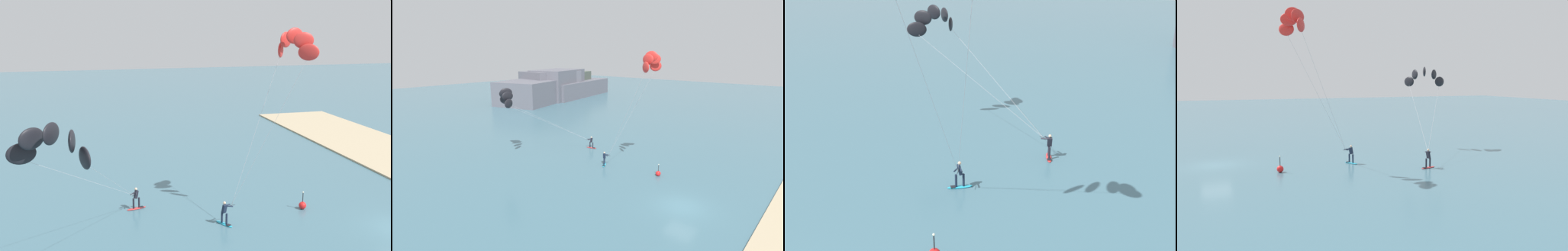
% 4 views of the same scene
% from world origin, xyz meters
% --- Properties ---
extents(kitesurfer_nearshore, '(4.29, 6.63, 13.37)m').
position_xyz_m(kitesurfer_nearshore, '(4.67, 6.53, 11.69)').
color(kitesurfer_nearshore, '#23ADD1').
rests_on(kitesurfer_nearshore, ground).
extents(kitesurfer_mid_water, '(12.00, 8.20, 9.00)m').
position_xyz_m(kitesurfer_mid_water, '(-1.57, 21.90, 7.54)').
color(kitesurfer_mid_water, red).
rests_on(kitesurfer_mid_water, ground).
extents(marker_buoy, '(0.56, 0.56, 1.38)m').
position_xyz_m(marker_buoy, '(4.94, 4.89, 0.30)').
color(marker_buoy, red).
rests_on(marker_buoy, ground).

